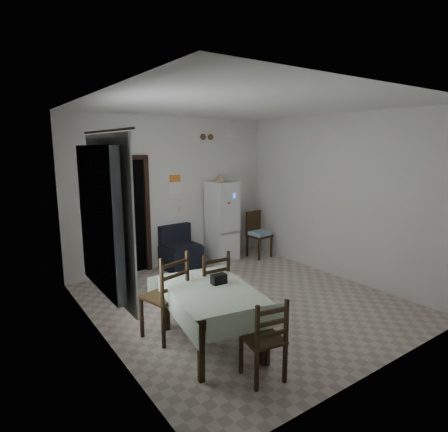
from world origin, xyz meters
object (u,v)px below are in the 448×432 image
dining_chair_far_right (209,286)px  dining_chair_near_head (263,338)px  fridge (222,221)px  corner_chair (259,235)px  dining_table (211,317)px  dining_chair_far_left (164,295)px  navy_seat (181,248)px

dining_chair_far_right → dining_chair_near_head: (-0.25, -1.39, -0.05)m
fridge → corner_chair: 0.88m
dining_table → dining_chair_far_left: size_ratio=1.26×
corner_chair → dining_chair_far_right: bearing=-148.2°
navy_seat → dining_chair_far_left: size_ratio=0.75×
fridge → dining_chair_near_head: 4.10m
dining_chair_far_left → dining_chair_far_right: bearing=168.8°
fridge → corner_chair: size_ratio=1.68×
corner_chair → dining_table: bearing=-144.6°
fridge → dining_chair_far_right: 2.80m
corner_chair → dining_table: corner_chair is taller
fridge → navy_seat: size_ratio=1.99×
fridge → dining_chair_far_right: bearing=-131.2°
dining_chair_far_left → dining_table: bearing=108.9°
dining_chair_far_right → corner_chair: bearing=-140.7°
navy_seat → corner_chair: size_ratio=0.84×
corner_chair → dining_chair_near_head: (-2.74, -3.28, -0.05)m
dining_table → dining_chair_near_head: size_ratio=1.57×
dining_chair_far_left → fridge: bearing=-152.1°
corner_chair → fridge: bearing=153.4°
fridge → corner_chair: fridge is taller
navy_seat → dining_chair_near_head: size_ratio=0.93×
fridge → dining_chair_near_head: size_ratio=1.85×
fridge → navy_seat: bearing=177.0°
navy_seat → dining_chair_far_right: (-0.75, -2.19, 0.08)m
corner_chair → dining_chair_far_left: bearing=-154.1°
navy_seat → dining_chair_near_head: 3.71m
dining_chair_near_head → navy_seat: bearing=-95.2°
fridge → dining_chair_far_left: 3.29m
navy_seat → dining_table: bearing=-115.7°
dining_table → dining_chair_near_head: dining_chair_near_head is taller
navy_seat → corner_chair: 1.76m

